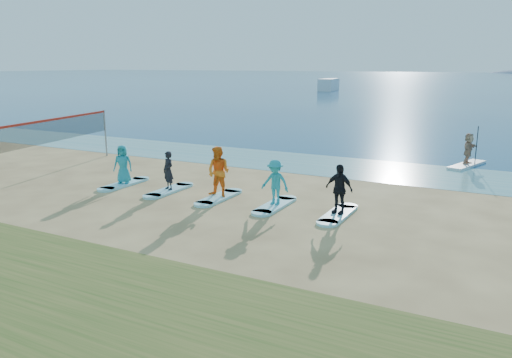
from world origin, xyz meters
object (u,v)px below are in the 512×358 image
at_px(paddleboarder, 468,148).
at_px(student_2, 219,172).
at_px(student_3, 275,182).
at_px(paddleboard, 467,165).
at_px(surfboard_2, 219,197).
at_px(student_0, 123,164).
at_px(student_4, 339,189).
at_px(student_1, 168,170).
at_px(surfboard_3, 275,205).
at_px(surfboard_0, 124,184).
at_px(volleyball_net, 48,132).
at_px(boat_offshore_a, 328,91).
at_px(surfboard_4, 338,214).
at_px(surfboard_1, 169,190).

height_order(paddleboarder, student_2, student_2).
bearing_deg(student_3, paddleboard, 66.23).
height_order(paddleboard, surfboard_2, paddleboard).
relative_size(student_0, student_4, 0.96).
distance_m(paddleboard, student_0, 16.39).
relative_size(student_1, surfboard_3, 0.69).
distance_m(surfboard_0, student_0, 0.84).
bearing_deg(surfboard_2, surfboard_3, 0.00).
distance_m(paddleboard, student_3, 12.11).
xyz_separation_m(paddleboarder, student_4, (-2.98, -10.86, 0.04)).
relative_size(volleyball_net, student_3, 5.59).
relative_size(student_0, surfboard_2, 0.72).
relative_size(surfboard_0, student_0, 1.39).
bearing_deg(boat_offshore_a, surfboard_2, -80.73).
height_order(paddleboard, student_4, student_4).
height_order(student_2, student_4, student_2).
bearing_deg(paddleboarder, surfboard_4, 177.50).
bearing_deg(student_0, volleyball_net, 153.29).
xyz_separation_m(paddleboarder, boat_offshore_a, (-30.00, 64.20, -0.88)).
height_order(paddleboarder, student_3, student_3).
xyz_separation_m(paddleboarder, student_1, (-9.93, -10.86, -0.03)).
bearing_deg(student_3, student_4, 2.25).
bearing_deg(student_1, volleyball_net, -160.50).
relative_size(surfboard_3, surfboard_4, 1.00).
height_order(student_1, surfboard_2, student_1).
distance_m(surfboard_1, surfboard_2, 2.32).
bearing_deg(surfboard_0, student_3, 0.00).
relative_size(boat_offshore_a, student_1, 4.92).
height_order(paddleboard, student_0, student_0).
distance_m(surfboard_1, student_3, 4.71).
bearing_deg(paddleboarder, student_0, 144.40).
relative_size(boat_offshore_a, student_4, 4.51).
distance_m(paddleboard, surfboard_4, 11.26).
xyz_separation_m(student_1, student_2, (2.32, 0.00, 0.18)).
relative_size(student_0, student_2, 0.85).
xyz_separation_m(surfboard_0, student_1, (2.32, 0.00, 0.80)).
relative_size(volleyball_net, student_0, 5.62).
bearing_deg(surfboard_3, boat_offshore_a, 108.22).
bearing_deg(boat_offshore_a, volleyball_net, -87.39).
distance_m(boat_offshore_a, surfboard_4, 79.77).
bearing_deg(surfboard_4, student_0, 180.00).
relative_size(surfboard_1, student_1, 1.45).
relative_size(surfboard_0, student_2, 1.17).
bearing_deg(boat_offshore_a, surfboard_4, -77.54).
bearing_deg(student_1, surfboard_2, 22.11).
distance_m(paddleboarder, student_2, 13.26).
relative_size(volleyball_net, surfboard_4, 4.05).
relative_size(surfboard_2, student_2, 1.17).
distance_m(surfboard_0, student_1, 2.45).
bearing_deg(student_2, surfboard_4, 2.11).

